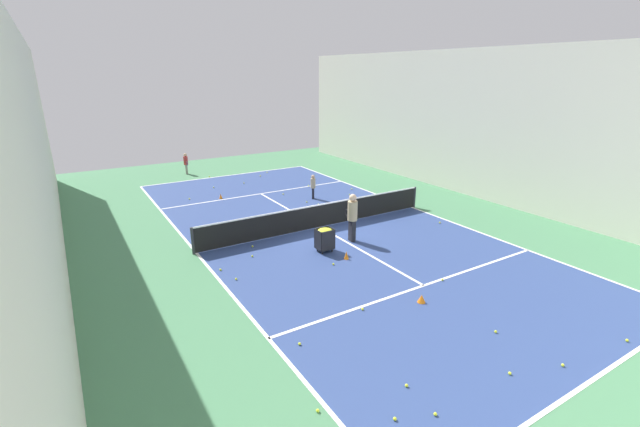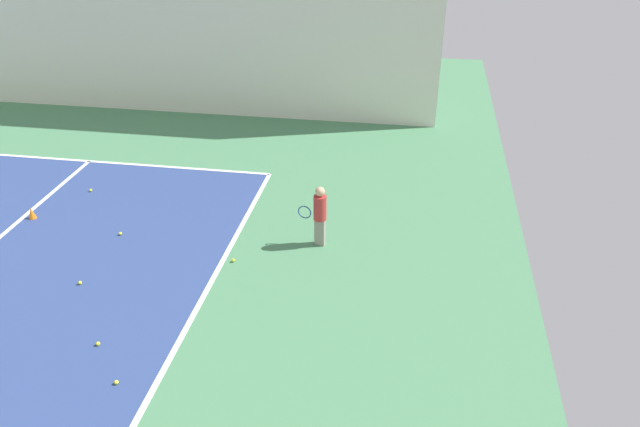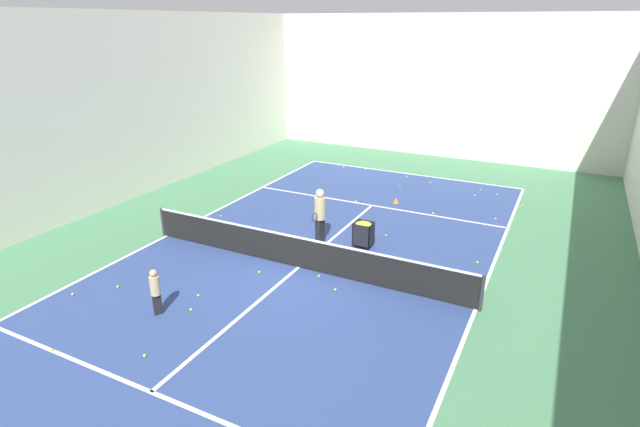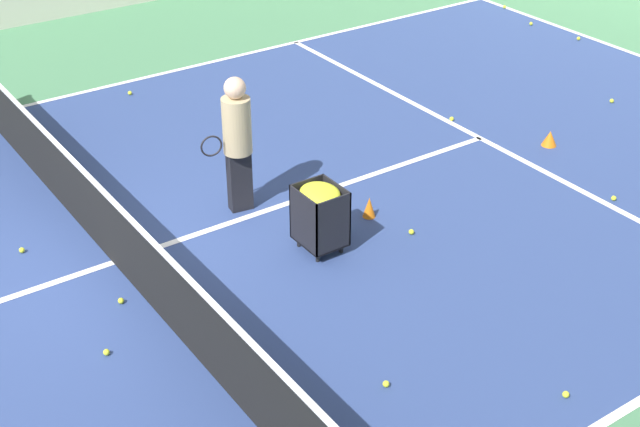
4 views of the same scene
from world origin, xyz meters
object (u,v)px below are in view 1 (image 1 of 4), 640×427
(ball_cart, at_px, (325,235))
(training_cone_0, at_px, (422,299))
(tennis_net, at_px, (320,215))
(child_midcourt, at_px, (313,185))
(coach_at_net, at_px, (352,214))
(training_cone_1, at_px, (221,196))
(player_near_baseline, at_px, (186,162))

(ball_cart, relative_size, training_cone_0, 3.72)
(tennis_net, height_order, ball_cart, tennis_net)
(tennis_net, distance_m, child_midcourt, 4.19)
(child_midcourt, distance_m, ball_cart, 6.66)
(tennis_net, distance_m, training_cone_0, 6.66)
(child_midcourt, xyz_separation_m, training_cone_0, (2.65, 10.34, -0.58))
(ball_cart, bearing_deg, coach_at_net, -167.93)
(tennis_net, bearing_deg, child_midcourt, -116.81)
(tennis_net, height_order, child_midcourt, child_midcourt)
(child_midcourt, height_order, training_cone_1, child_midcourt)
(player_near_baseline, xyz_separation_m, child_midcourt, (-3.94, 8.81, -0.04))
(coach_at_net, relative_size, training_cone_0, 7.93)
(child_midcourt, bearing_deg, player_near_baseline, -125.59)
(tennis_net, bearing_deg, player_near_baseline, -80.72)
(player_near_baseline, distance_m, training_cone_1, 6.42)
(player_near_baseline, relative_size, child_midcourt, 1.07)
(coach_at_net, distance_m, training_cone_0, 4.91)
(coach_at_net, relative_size, child_midcourt, 1.50)
(player_near_baseline, bearing_deg, training_cone_0, 14.28)
(training_cone_0, relative_size, training_cone_1, 0.90)
(training_cone_0, bearing_deg, player_near_baseline, -86.13)
(ball_cart, distance_m, training_cone_1, 8.41)
(player_near_baseline, bearing_deg, coach_at_net, 19.47)
(ball_cart, xyz_separation_m, training_cone_0, (-0.39, 4.42, -0.48))
(coach_at_net, xyz_separation_m, ball_cart, (1.40, 0.30, -0.45))
(tennis_net, xyz_separation_m, player_near_baseline, (2.05, -12.55, 0.23))
(coach_at_net, xyz_separation_m, child_midcourt, (-1.64, -5.63, -0.35))
(tennis_net, relative_size, ball_cart, 12.19)
(coach_at_net, bearing_deg, training_cone_1, 25.31)
(child_midcourt, distance_m, training_cone_0, 10.69)
(player_near_baseline, xyz_separation_m, training_cone_0, (-1.29, 19.15, -0.63))
(training_cone_0, bearing_deg, training_cone_1, -84.08)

